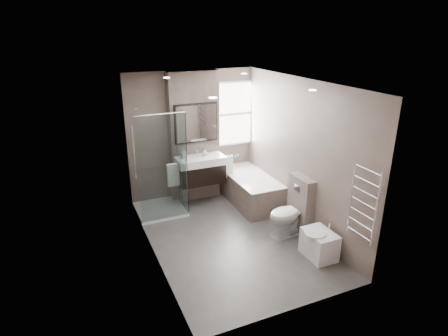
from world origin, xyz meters
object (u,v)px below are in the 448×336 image
vanity (201,169)px  toilet (290,214)px  bathtub (250,188)px  bidet (319,244)px

vanity → toilet: size_ratio=1.21×
bathtub → toilet: size_ratio=2.03×
toilet → bidet: size_ratio=1.42×
vanity → bathtub: (0.92, -0.33, -0.43)m
toilet → bidet: toilet is taller
bathtub → bidet: bathtub is taller
toilet → bathtub: bearing=176.1°
vanity → toilet: vanity is taller
toilet → bidet: 0.78m
bidet → bathtub: bearing=92.4°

